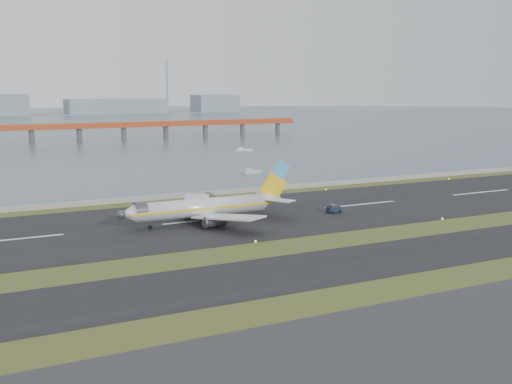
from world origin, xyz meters
The scene contains 9 objects.
ground centered at (0.00, 0.00, 0.00)m, with size 1000.00×1000.00×0.00m, color #334518.
taxiway_strip centered at (0.00, -12.00, 0.05)m, with size 1000.00×18.00×0.10m, color black.
runway_strip centered at (0.00, 30.00, 0.05)m, with size 1000.00×45.00×0.10m, color black.
seawall centered at (0.00, 60.00, 0.50)m, with size 1000.00×2.50×1.00m, color gray.
red_pier centered at (20.00, 250.00, 7.28)m, with size 260.00×5.00×10.20m.
airliner centered at (-1.06, 27.05, 3.46)m, with size 38.52×32.89×12.80m.
pushback_tug centered at (28.42, 24.26, 0.98)m, with size 3.23×1.99×2.02m.
workboat_near centered at (42.88, 94.06, 0.55)m, with size 7.49×3.89×1.74m.
workboat_far centered at (74.14, 163.44, 0.60)m, with size 8.18×4.14×1.90m.
Camera 1 is at (-52.03, -93.74, 27.82)m, focal length 45.00 mm.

